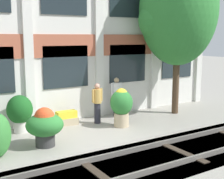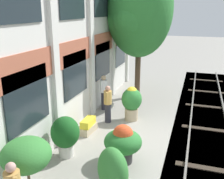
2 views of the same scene
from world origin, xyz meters
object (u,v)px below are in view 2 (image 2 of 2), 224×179
at_px(potted_plant_square_trough, 88,126).
at_px(resident_by_doorway, 104,91).
at_px(potted_plant_stone_basin, 123,142).
at_px(potted_plant_terracotta_small, 26,156).
at_px(resident_watching_tracks, 108,103).
at_px(topiary_hedge, 113,171).
at_px(potted_plant_fluted_column, 65,134).
at_px(potted_plant_ribbed_drum, 132,101).
at_px(broadleaf_tree, 139,11).

height_order(potted_plant_square_trough, resident_by_doorway, resident_by_doorway).
height_order(potted_plant_stone_basin, resident_by_doorway, resident_by_doorway).
distance_m(potted_plant_stone_basin, potted_plant_terracotta_small, 2.98).
distance_m(potted_plant_square_trough, resident_watching_tracks, 1.38).
relative_size(potted_plant_terracotta_small, topiary_hedge, 1.28).
relative_size(resident_by_doorway, resident_watching_tracks, 1.04).
bearing_deg(potted_plant_fluted_column, topiary_hedge, -121.10).
bearing_deg(potted_plant_square_trough, potted_plant_stone_basin, -129.95).
bearing_deg(potted_plant_fluted_column, potted_plant_square_trough, -0.32).
distance_m(potted_plant_stone_basin, topiary_hedge, 1.48).
height_order(potted_plant_stone_basin, potted_plant_square_trough, potted_plant_stone_basin).
bearing_deg(resident_by_doorway, potted_plant_ribbed_drum, -19.04).
distance_m(potted_plant_terracotta_small, resident_watching_tracks, 5.05).
relative_size(potted_plant_stone_basin, potted_plant_ribbed_drum, 0.84).
distance_m(potted_plant_stone_basin, potted_plant_ribbed_drum, 3.34).
xyz_separation_m(potted_plant_stone_basin, potted_plant_ribbed_drum, (3.29, 0.55, 0.17)).
distance_m(broadleaf_tree, potted_plant_ribbed_drum, 4.95).
distance_m(potted_plant_fluted_column, resident_by_doorway, 4.33).
bearing_deg(potted_plant_stone_basin, broadleaf_tree, 9.13).
bearing_deg(resident_by_doorway, broadleaf_tree, 74.64).
height_order(potted_plant_stone_basin, potted_plant_ribbed_drum, potted_plant_ribbed_drum).
bearing_deg(potted_plant_square_trough, resident_watching_tracks, -19.50).
bearing_deg(potted_plant_square_trough, potted_plant_fluted_column, 179.68).
xyz_separation_m(resident_watching_tracks, topiary_hedge, (-4.19, -1.59, -0.23)).
bearing_deg(broadleaf_tree, potted_plant_stone_basin, -170.87).
distance_m(potted_plant_stone_basin, potted_plant_square_trough, 2.46).
bearing_deg(topiary_hedge, potted_plant_terracotta_small, 112.78).
relative_size(resident_by_doorway, topiary_hedge, 1.32).
height_order(potted_plant_terracotta_small, resident_watching_tracks, potted_plant_terracotta_small).
relative_size(potted_plant_square_trough, resident_watching_tracks, 0.57).
bearing_deg(potted_plant_ribbed_drum, potted_plant_square_trough, 143.14).
height_order(resident_by_doorway, topiary_hedge, resident_by_doorway).
xyz_separation_m(potted_plant_stone_basin, resident_watching_tracks, (2.72, 1.44, 0.18)).
bearing_deg(potted_plant_terracotta_small, topiary_hedge, -67.22).
relative_size(potted_plant_fluted_column, potted_plant_square_trough, 1.50).
xyz_separation_m(potted_plant_fluted_column, topiary_hedge, (-1.21, -2.01, -0.15)).
height_order(potted_plant_ribbed_drum, resident_watching_tracks, resident_watching_tracks).
bearing_deg(broadleaf_tree, resident_watching_tracks, 174.27).
bearing_deg(potted_plant_square_trough, potted_plant_terracotta_small, -179.66).
bearing_deg(potted_plant_square_trough, resident_by_doorway, 5.77).
bearing_deg(resident_watching_tracks, resident_by_doorway, 105.63).
distance_m(potted_plant_ribbed_drum, resident_by_doorway, 1.74).
relative_size(potted_plant_ribbed_drum, resident_by_doorway, 0.89).
bearing_deg(resident_by_doorway, potted_plant_stone_basin, -55.14).
bearing_deg(potted_plant_ribbed_drum, resident_by_doorway, 63.53).
xyz_separation_m(broadleaf_tree, potted_plant_square_trough, (-5.02, 0.80, -4.27)).
distance_m(potted_plant_stone_basin, resident_watching_tracks, 3.09).
height_order(resident_watching_tracks, topiary_hedge, resident_watching_tracks).
height_order(potted_plant_fluted_column, resident_watching_tracks, resident_watching_tracks).
relative_size(potted_plant_fluted_column, topiary_hedge, 1.07).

